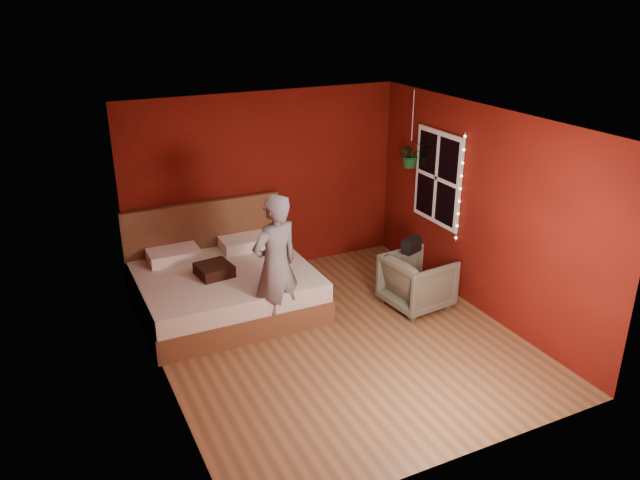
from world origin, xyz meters
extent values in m
plane|color=brown|center=(0.00, 0.00, 0.00)|extent=(4.50, 4.50, 0.00)
cube|color=#66120A|center=(0.00, 2.26, 1.30)|extent=(4.00, 0.02, 2.60)
cube|color=#66120A|center=(0.00, -2.26, 1.30)|extent=(4.00, 0.02, 2.60)
cube|color=#66120A|center=(-2.01, 0.00, 1.30)|extent=(0.02, 4.50, 2.60)
cube|color=#66120A|center=(2.01, 0.00, 1.30)|extent=(0.02, 4.50, 2.60)
cube|color=silver|center=(0.00, 0.00, 2.61)|extent=(4.00, 4.50, 0.02)
cube|color=white|center=(1.97, 0.90, 1.50)|extent=(0.04, 0.97, 1.27)
cube|color=black|center=(1.96, 0.90, 1.50)|extent=(0.02, 0.85, 1.15)
cube|color=white|center=(1.95, 0.90, 1.50)|extent=(0.03, 0.05, 1.15)
cube|color=white|center=(1.95, 0.90, 1.50)|extent=(0.03, 0.85, 0.05)
cylinder|color=silver|center=(1.94, 0.38, 1.50)|extent=(0.01, 0.01, 1.45)
sphere|color=#FFF2CC|center=(1.94, 0.38, 0.83)|extent=(0.04, 0.04, 0.04)
sphere|color=#FFF2CC|center=(1.94, 0.38, 0.99)|extent=(0.04, 0.04, 0.04)
sphere|color=#FFF2CC|center=(1.94, 0.38, 1.16)|extent=(0.04, 0.04, 0.04)
sphere|color=#FFF2CC|center=(1.94, 0.38, 1.33)|extent=(0.04, 0.04, 0.04)
sphere|color=#FFF2CC|center=(1.94, 0.38, 1.50)|extent=(0.04, 0.04, 0.04)
sphere|color=#FFF2CC|center=(1.94, 0.38, 1.67)|extent=(0.04, 0.04, 0.04)
sphere|color=#FFF2CC|center=(1.94, 0.38, 1.84)|extent=(0.04, 0.04, 0.04)
sphere|color=#FFF2CC|center=(1.94, 0.38, 2.01)|extent=(0.04, 0.04, 0.04)
sphere|color=#FFF2CC|center=(1.94, 0.38, 2.17)|extent=(0.04, 0.04, 0.04)
cube|color=brown|center=(-0.95, 1.27, 0.15)|extent=(2.19, 1.86, 0.31)
cube|color=silver|center=(-0.95, 1.27, 0.43)|extent=(2.14, 1.82, 0.24)
cube|color=brown|center=(-0.95, 2.16, 0.60)|extent=(2.19, 0.09, 1.20)
cube|color=white|center=(-1.44, 1.89, 0.62)|extent=(0.66, 0.42, 0.15)
cube|color=white|center=(-0.46, 1.89, 0.62)|extent=(0.66, 0.42, 0.15)
imported|color=slate|center=(-0.56, 0.50, 0.87)|extent=(0.72, 0.57, 1.74)
imported|color=#5B5B48|center=(1.31, 0.30, 0.35)|extent=(0.85, 0.83, 0.71)
cube|color=black|center=(1.30, 0.46, 0.80)|extent=(0.30, 0.22, 0.19)
cube|color=#331911|center=(-1.10, 1.23, 0.62)|extent=(0.45, 0.45, 0.14)
cylinder|color=silver|center=(1.88, 1.44, 2.25)|extent=(0.01, 0.01, 0.69)
imported|color=#18551F|center=(1.88, 1.44, 1.71)|extent=(0.38, 0.34, 0.38)
camera|label=1|loc=(-2.98, -5.67, 3.88)|focal=35.00mm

